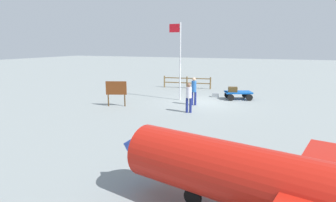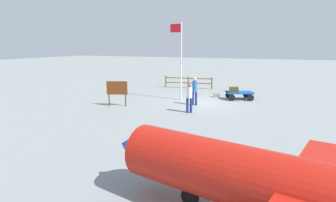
{
  "view_description": "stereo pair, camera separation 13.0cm",
  "coord_description": "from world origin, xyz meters",
  "px_view_note": "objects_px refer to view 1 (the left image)",
  "views": [
    {
      "loc": [
        -4.82,
        17.81,
        3.76
      ],
      "look_at": [
        -0.01,
        6.0,
        1.2
      ],
      "focal_mm": 30.31,
      "sensor_mm": 36.0,
      "label": 1
    },
    {
      "loc": [
        -4.94,
        17.76,
        3.76
      ],
      "look_at": [
        -0.01,
        6.0,
        1.2
      ],
      "focal_mm": 30.31,
      "sensor_mm": 36.0,
      "label": 2
    }
  ],
  "objects_px": {
    "worker_lead": "(189,96)",
    "suitcase_grey": "(215,95)",
    "flagpole": "(179,56)",
    "luggage_cart": "(238,94)",
    "suitcase_tan": "(233,89)",
    "worker_trailing": "(194,90)",
    "signboard": "(116,90)",
    "airplane_near": "(302,191)"
  },
  "relations": [
    {
      "from": "worker_trailing",
      "to": "flagpole",
      "type": "bearing_deg",
      "value": -40.56
    },
    {
      "from": "suitcase_tan",
      "to": "worker_trailing",
      "type": "distance_m",
      "value": 3.32
    },
    {
      "from": "luggage_cart",
      "to": "flagpole",
      "type": "xyz_separation_m",
      "value": [
        3.72,
        1.74,
        2.6
      ]
    },
    {
      "from": "luggage_cart",
      "to": "flagpole",
      "type": "relative_size",
      "value": 0.4
    },
    {
      "from": "suitcase_tan",
      "to": "luggage_cart",
      "type": "bearing_deg",
      "value": -135.47
    },
    {
      "from": "airplane_near",
      "to": "signboard",
      "type": "distance_m",
      "value": 13.54
    },
    {
      "from": "luggage_cart",
      "to": "airplane_near",
      "type": "xyz_separation_m",
      "value": [
        -3.28,
        14.34,
        0.7
      ]
    },
    {
      "from": "luggage_cart",
      "to": "worker_trailing",
      "type": "relative_size",
      "value": 1.18
    },
    {
      "from": "suitcase_tan",
      "to": "worker_lead",
      "type": "height_order",
      "value": "worker_lead"
    },
    {
      "from": "worker_lead",
      "to": "luggage_cart",
      "type": "bearing_deg",
      "value": -111.34
    },
    {
      "from": "worker_trailing",
      "to": "flagpole",
      "type": "height_order",
      "value": "flagpole"
    },
    {
      "from": "signboard",
      "to": "worker_trailing",
      "type": "bearing_deg",
      "value": -154.06
    },
    {
      "from": "suitcase_tan",
      "to": "airplane_near",
      "type": "distance_m",
      "value": 14.49
    },
    {
      "from": "luggage_cart",
      "to": "suitcase_grey",
      "type": "height_order",
      "value": "luggage_cart"
    },
    {
      "from": "worker_trailing",
      "to": "suitcase_grey",
      "type": "bearing_deg",
      "value": -101.22
    },
    {
      "from": "suitcase_grey",
      "to": "flagpole",
      "type": "xyz_separation_m",
      "value": [
        2.09,
        2.02,
        2.86
      ]
    },
    {
      "from": "worker_lead",
      "to": "flagpole",
      "type": "distance_m",
      "value": 4.23
    },
    {
      "from": "worker_trailing",
      "to": "luggage_cart",
      "type": "bearing_deg",
      "value": -127.43
    },
    {
      "from": "luggage_cart",
      "to": "suitcase_tan",
      "type": "relative_size",
      "value": 3.02
    },
    {
      "from": "signboard",
      "to": "suitcase_grey",
      "type": "bearing_deg",
      "value": -132.79
    },
    {
      "from": "luggage_cart",
      "to": "flagpole",
      "type": "height_order",
      "value": "flagpole"
    },
    {
      "from": "suitcase_grey",
      "to": "signboard",
      "type": "height_order",
      "value": "signboard"
    },
    {
      "from": "worker_trailing",
      "to": "worker_lead",
      "type": "bearing_deg",
      "value": 99.27
    },
    {
      "from": "airplane_near",
      "to": "flagpole",
      "type": "bearing_deg",
      "value": -60.93
    },
    {
      "from": "signboard",
      "to": "luggage_cart",
      "type": "bearing_deg",
      "value": -142.39
    },
    {
      "from": "suitcase_grey",
      "to": "airplane_near",
      "type": "bearing_deg",
      "value": 108.59
    },
    {
      "from": "suitcase_tan",
      "to": "signboard",
      "type": "height_order",
      "value": "signboard"
    },
    {
      "from": "flagpole",
      "to": "signboard",
      "type": "xyz_separation_m",
      "value": [
        2.86,
        3.33,
        -1.97
      ]
    },
    {
      "from": "suitcase_grey",
      "to": "flagpole",
      "type": "distance_m",
      "value": 4.08
    },
    {
      "from": "suitcase_grey",
      "to": "flagpole",
      "type": "bearing_deg",
      "value": 44.02
    },
    {
      "from": "worker_trailing",
      "to": "signboard",
      "type": "height_order",
      "value": "worker_trailing"
    },
    {
      "from": "worker_lead",
      "to": "suitcase_grey",
      "type": "bearing_deg",
      "value": -93.44
    },
    {
      "from": "suitcase_grey",
      "to": "signboard",
      "type": "relative_size",
      "value": 0.35
    },
    {
      "from": "flagpole",
      "to": "worker_lead",
      "type": "bearing_deg",
      "value": 118.61
    },
    {
      "from": "flagpole",
      "to": "suitcase_tan",
      "type": "bearing_deg",
      "value": -157.2
    },
    {
      "from": "worker_lead",
      "to": "signboard",
      "type": "height_order",
      "value": "worker_lead"
    },
    {
      "from": "airplane_near",
      "to": "signboard",
      "type": "bearing_deg",
      "value": -43.21
    },
    {
      "from": "worker_trailing",
      "to": "airplane_near",
      "type": "bearing_deg",
      "value": 116.08
    },
    {
      "from": "suitcase_grey",
      "to": "worker_lead",
      "type": "height_order",
      "value": "worker_lead"
    },
    {
      "from": "worker_lead",
      "to": "airplane_near",
      "type": "xyz_separation_m",
      "value": [
        -5.23,
        9.35,
        0.14
      ]
    },
    {
      "from": "suitcase_grey",
      "to": "signboard",
      "type": "bearing_deg",
      "value": 47.21
    },
    {
      "from": "worker_trailing",
      "to": "signboard",
      "type": "xyz_separation_m",
      "value": [
        4.31,
        2.09,
        0.05
      ]
    }
  ]
}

